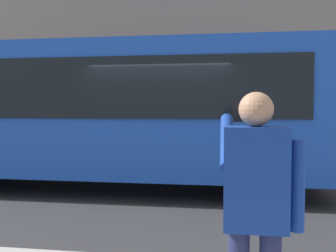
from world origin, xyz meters
The scene contains 3 objects.
ground_plane centered at (0.00, 0.00, 0.00)m, with size 60.00×60.00×0.00m, color #2B2B2D.
red_bus centered at (1.23, -0.30, 1.68)m, with size 9.05×2.54×3.08m.
pedestrian_photographer centered at (-1.35, 4.95, 1.14)m, with size 0.53×0.52×1.70m.
Camera 1 is at (-1.15, 7.38, 1.75)m, focal length 39.98 mm.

